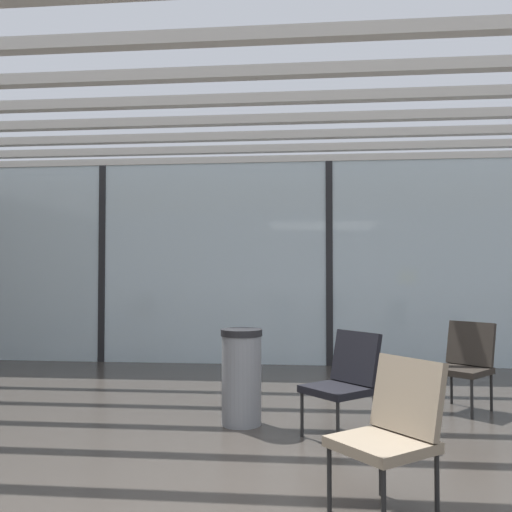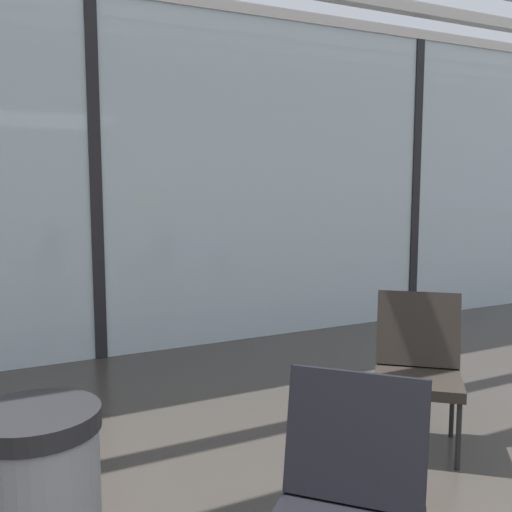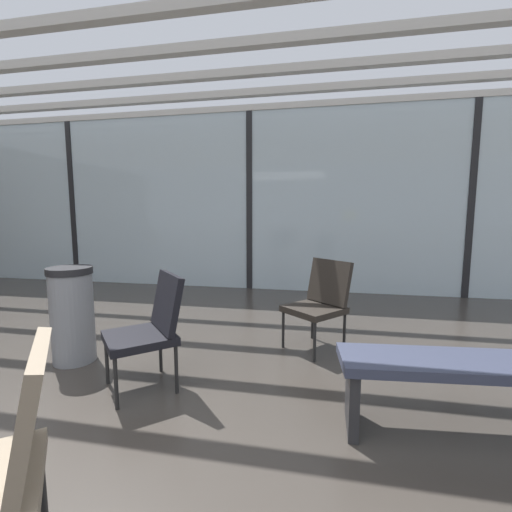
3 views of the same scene
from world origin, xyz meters
The scene contains 9 objects.
glass_curtain_wall centered at (0.00, 5.20, 1.52)m, with size 14.00×0.08×3.05m, color silver.
window_mullion_0 centered at (-3.50, 5.20, 1.52)m, with size 0.10×0.12×3.05m, color black.
window_mullion_1 centered at (0.00, 5.20, 1.52)m, with size 0.10×0.12×3.05m, color black.
window_mullion_2 centered at (3.50, 5.20, 1.52)m, with size 0.10×0.12×3.05m, color black.
parked_airplane centered at (-1.20, 9.70, 1.95)m, with size 11.62×3.90×3.90m.
lounge_chair_0 centered at (0.01, 1.58, 0.49)m, with size 0.71×0.71×0.87m.
lounge_chair_1 centered at (1.27, 2.63, 0.49)m, with size 0.71×0.71×0.87m.
waiting_bench centered at (2.16, 1.40, 0.36)m, with size 1.53×0.53×0.47m.
trash_bin centered at (-0.90, 1.86, 0.43)m, with size 0.38×0.38×0.86m.
Camera 3 is at (1.30, -0.76, 1.33)m, focal length 24.24 mm.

